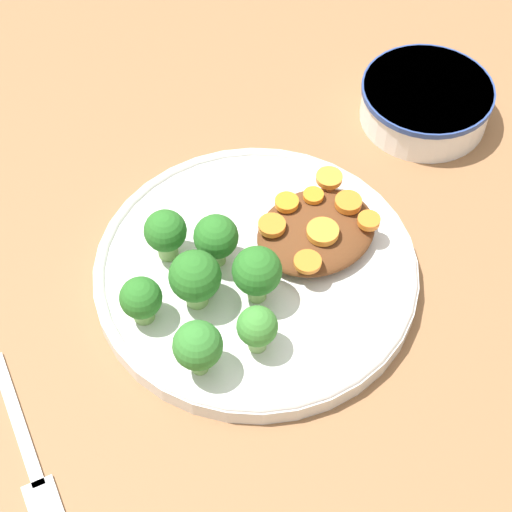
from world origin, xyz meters
The scene contains 20 objects.
ground_plane centered at (0.00, 0.00, 0.00)m, with size 4.00×4.00×0.00m, color #8C603D.
plate centered at (0.00, 0.00, 0.01)m, with size 0.28×0.28×0.02m.
dip_bowl centered at (-0.25, -0.06, 0.02)m, with size 0.13×0.13×0.04m.
stew_mound centered at (-0.06, 0.01, 0.03)m, with size 0.11×0.09×0.02m, color #5B3319.
broccoli_floret_0 centered at (0.02, -0.02, 0.05)m, with size 0.04×0.04×0.05m.
broccoli_floret_1 centered at (0.09, 0.05, 0.05)m, with size 0.04×0.04×0.05m.
broccoli_floret_2 centered at (0.06, 0.00, 0.05)m, with size 0.04×0.04×0.06m.
broccoli_floret_3 centered at (0.05, -0.06, 0.05)m, with size 0.04×0.04×0.05m.
broccoli_floret_4 centered at (0.05, 0.06, 0.04)m, with size 0.03×0.03×0.05m.
broccoli_floret_5 centered at (0.10, -0.01, 0.04)m, with size 0.03×0.03×0.05m.
broccoli_floret_6 centered at (0.02, 0.03, 0.05)m, with size 0.04×0.04×0.06m.
carrot_slice_0 centered at (-0.08, -0.02, 0.04)m, with size 0.02×0.02×0.00m, color orange.
carrot_slice_1 centered at (-0.03, 0.04, 0.04)m, with size 0.02×0.02×0.00m, color orange.
carrot_slice_2 centered at (-0.05, -0.03, 0.04)m, with size 0.02×0.02×0.01m, color orange.
carrot_slice_3 centered at (-0.06, 0.02, 0.04)m, with size 0.03×0.03×0.01m, color orange.
carrot_slice_4 centered at (-0.09, 0.01, 0.04)m, with size 0.02×0.02×0.01m, color orange.
carrot_slice_5 centered at (-0.10, -0.03, 0.04)m, with size 0.02×0.02×0.01m, color orange.
carrot_slice_6 centered at (-0.03, -0.01, 0.04)m, with size 0.02×0.02×0.01m, color orange.
carrot_slice_7 centered at (-0.10, 0.03, 0.04)m, with size 0.02×0.02×0.01m, color orange.
fork centered at (0.24, 0.04, 0.00)m, with size 0.05×0.18×0.01m.
Camera 1 is at (0.25, 0.35, 0.61)m, focal length 60.00 mm.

